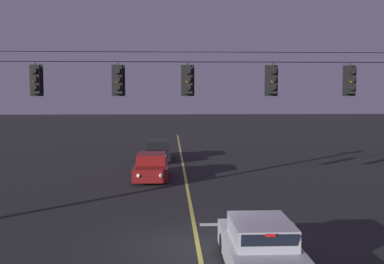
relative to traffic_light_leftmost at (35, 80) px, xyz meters
name	(u,v)px	position (x,y,z in m)	size (l,w,h in m)	color
ground_plane	(198,245)	(5.59, -2.84, -5.12)	(180.00, 180.00, 0.00)	black
lane_centre_stripe	(187,188)	(5.59, 6.02, -5.12)	(0.14, 60.00, 0.01)	#D1C64C
stop_bar_paint	(247,224)	(7.49, -0.58, -5.12)	(3.40, 0.36, 0.01)	silver
signal_span_assembly	(193,119)	(5.59, 0.02, -1.38)	(17.77, 0.32, 7.17)	#2D2116
traffic_light_leftmost	(35,80)	(0.00, 0.00, 0.00)	(0.48, 0.41, 1.22)	black
traffic_light_left_inner	(118,80)	(2.90, 0.00, 0.00)	(0.48, 0.41, 1.22)	black
traffic_light_centre	(188,80)	(5.39, 0.00, 0.00)	(0.48, 0.41, 1.22)	black
traffic_light_right_inner	(272,80)	(8.44, 0.00, 0.00)	(0.48, 0.41, 1.22)	black
traffic_light_rightmost	(351,80)	(11.32, 0.00, 0.00)	(0.48, 0.41, 1.22)	black
car_waiting_near_lane	(260,247)	(7.09, -5.17, -4.47)	(1.80, 4.33, 1.39)	#A5A5AD
car_oncoming_lead	(151,167)	(3.74, 8.65, -4.47)	(1.80, 4.42, 1.39)	maroon
car_oncoming_trailing	(157,151)	(3.88, 16.04, -4.47)	(1.80, 4.42, 1.39)	black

